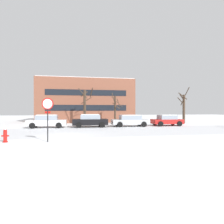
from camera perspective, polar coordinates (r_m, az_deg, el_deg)
The scene contains 12 objects.
ground_plane at distance 15.87m, azimuth -13.28°, elevation -6.83°, with size 120.00×120.00×0.00m, color white.
road_surface at distance 18.87m, azimuth -12.87°, elevation -5.63°, with size 80.00×8.05×0.00m.
stop_sign at distance 13.35m, azimuth -18.06°, elevation 0.29°, with size 0.75×0.17×2.83m.
fire_hydrant at distance 14.31m, azimuth -28.42°, elevation -5.95°, with size 0.44×0.30×0.87m.
parked_car_white at distance 23.81m, azimuth -18.27°, elevation -2.52°, with size 4.34×2.06×1.49m.
parked_car_black at distance 23.65m, azimuth -6.35°, elevation -2.47°, with size 4.15×2.14×1.52m.
parked_car_silver at distance 24.48m, azimuth 5.23°, elevation -2.46°, with size 4.58×2.14×1.43m.
parked_car_red at distance 26.33m, azimuth 15.55°, elevation -2.28°, with size 3.88×2.12×1.41m.
tree_far_mid at distance 27.53m, azimuth -7.76°, elevation 1.87°, with size 1.98×1.95×5.05m.
tree_far_right at distance 28.30m, azimuth 0.94°, elevation 0.90°, with size 1.70×1.22×4.47m.
tree_far_left at distance 32.13m, azimuth 19.96°, elevation 1.34°, with size 1.70×1.69×5.51m.
building_far_left at distance 36.60m, azimuth -7.78°, elevation 3.03°, with size 15.60×11.62×7.15m.
Camera 1 is at (0.70, -15.72, 2.07)m, focal length 31.71 mm.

